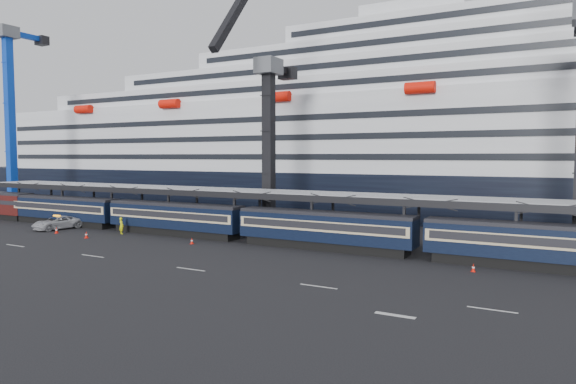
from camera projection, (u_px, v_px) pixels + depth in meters
name	position (u px, v px, depth m)	size (l,w,h in m)	color
ground	(363.00, 278.00, 40.34)	(260.00, 260.00, 0.00)	black
lane_markings	(458.00, 311.00, 31.86)	(111.00, 4.27, 0.02)	beige
train	(355.00, 230.00, 51.17)	(133.05, 3.00, 4.05)	black
canopy	(412.00, 199.00, 52.22)	(130.00, 6.25, 5.53)	gray
cruise_ship	(461.00, 139.00, 80.23)	(214.09, 28.84, 34.00)	black
crane_blue	(7.00, 106.00, 88.94)	(4.50, 19.91, 52.01)	#51555A
crane_dark_near	(267.00, 138.00, 65.36)	(4.50, 17.75, 35.08)	#51555A
pickup_truck	(57.00, 223.00, 67.37)	(2.86, 6.19, 1.72)	#A9ABB1
worker	(121.00, 226.00, 63.30)	(0.75, 0.49, 2.06)	#DEE20B
traffic_cone_a	(86.00, 235.00, 60.10)	(0.40, 0.40, 0.81)	red
traffic_cone_b	(56.00, 230.00, 63.88)	(0.40, 0.40, 0.80)	red
traffic_cone_c	(192.00, 241.00, 56.09)	(0.35, 0.35, 0.71)	red
traffic_cone_d	(473.00, 268.00, 42.62)	(0.35, 0.35, 0.69)	red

